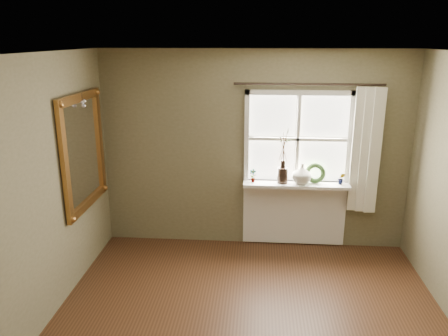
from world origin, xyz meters
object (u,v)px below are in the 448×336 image
dark_jug (283,175)px  wreath (315,175)px  cream_vase (302,174)px  gilt_mirror (83,151)px

dark_jug → wreath: size_ratio=0.77×
dark_jug → wreath: (0.42, 0.04, -0.00)m
dark_jug → wreath: wreath is taller
dark_jug → wreath: 0.42m
cream_vase → gilt_mirror: (-2.58, -0.66, 0.41)m
dark_jug → cream_vase: bearing=0.0°
wreath → gilt_mirror: size_ratio=0.20×
cream_vase → wreath: size_ratio=0.99×
dark_jug → cream_vase: size_ratio=0.78×
wreath → gilt_mirror: 2.88m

